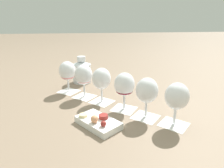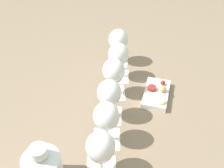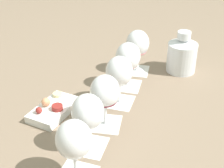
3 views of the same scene
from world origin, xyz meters
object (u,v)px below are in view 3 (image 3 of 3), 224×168
object	(u,v)px
wine_glass_0	(138,45)
wine_glass_5	(74,142)
ceramic_vase	(182,54)
wine_glass_2	(119,73)
wine_glass_4	(88,114)
wine_glass_1	(128,59)
wine_glass_3	(105,94)
snack_dish	(54,109)

from	to	relation	value
wine_glass_0	wine_glass_5	xyz separation A→B (m)	(0.42, -0.40, -0.00)
wine_glass_5	ceramic_vase	world-z (taller)	wine_glass_5
wine_glass_2	wine_glass_4	distance (m)	0.24
wine_glass_0	wine_glass_1	distance (m)	0.12
wine_glass_1	wine_glass_5	xyz separation A→B (m)	(0.34, -0.31, 0.00)
wine_glass_2	ceramic_vase	world-z (taller)	wine_glass_2
ceramic_vase	wine_glass_1	bearing A→B (deg)	-86.11
wine_glass_3	snack_dish	distance (m)	0.20
wine_glass_1	wine_glass_5	world-z (taller)	same
ceramic_vase	snack_dish	world-z (taller)	ceramic_vase
wine_glass_0	wine_glass_5	world-z (taller)	same
wine_glass_2	wine_glass_5	bearing A→B (deg)	-43.50
wine_glass_3	ceramic_vase	xyz separation A→B (m)	(-0.19, 0.40, -0.04)
wine_glass_0	wine_glass_3	bearing A→B (deg)	-43.66
wine_glass_1	snack_dish	world-z (taller)	wine_glass_1
wine_glass_2	snack_dish	world-z (taller)	wine_glass_2
wine_glass_0	wine_glass_1	world-z (taller)	same
wine_glass_0	snack_dish	world-z (taller)	wine_glass_0
wine_glass_1	ceramic_vase	size ratio (longest dim) A/B	1.02
wine_glass_5	snack_dish	world-z (taller)	wine_glass_5
wine_glass_4	wine_glass_3	bearing A→B (deg)	132.07
wine_glass_0	wine_glass_1	bearing A→B (deg)	-44.53
wine_glass_1	wine_glass_3	distance (m)	0.24
wine_glass_1	wine_glass_2	distance (m)	0.11
wine_glass_4	snack_dish	world-z (taller)	wine_glass_4
ceramic_vase	wine_glass_5	bearing A→B (deg)	-57.49
wine_glass_0	snack_dish	xyz separation A→B (m)	(0.14, -0.37, -0.09)
wine_glass_5	ceramic_vase	size ratio (longest dim) A/B	1.02
wine_glass_3	wine_glass_5	bearing A→B (deg)	-42.82
wine_glass_0	wine_glass_2	world-z (taller)	same
ceramic_vase	snack_dish	bearing A→B (deg)	-82.55
wine_glass_0	wine_glass_1	size ratio (longest dim) A/B	1.00
wine_glass_3	wine_glass_4	size ratio (longest dim) A/B	1.00
wine_glass_1	ceramic_vase	distance (m)	0.24
wine_glass_1	wine_glass_2	size ratio (longest dim) A/B	1.00
wine_glass_4	wine_glass_0	bearing A→B (deg)	135.33
wine_glass_2	wine_glass_5	xyz separation A→B (m)	(0.25, -0.24, -0.00)
wine_glass_1	wine_glass_5	size ratio (longest dim) A/B	1.00
wine_glass_1	wine_glass_4	xyz separation A→B (m)	(0.25, -0.24, 0.00)
wine_glass_1	wine_glass_3	xyz separation A→B (m)	(0.17, -0.16, 0.00)
wine_glass_4	wine_glass_5	distance (m)	0.11
wine_glass_2	ceramic_vase	xyz separation A→B (m)	(-0.10, 0.31, -0.04)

